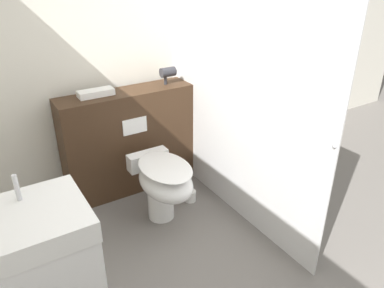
# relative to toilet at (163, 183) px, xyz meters

# --- Properties ---
(wall_back) EXTENTS (8.00, 0.06, 2.50)m
(wall_back) POSITION_rel_toilet_xyz_m (0.17, 0.87, 0.89)
(wall_back) COLOR silver
(wall_back) RESTS_ON ground_plane
(partition_panel) EXTENTS (1.20, 0.31, 0.95)m
(partition_panel) POSITION_rel_toilet_xyz_m (-0.01, 0.63, 0.11)
(partition_panel) COLOR #3D2819
(partition_panel) RESTS_ON ground_plane
(shower_glass) EXTENTS (0.04, 1.94, 2.07)m
(shower_glass) POSITION_rel_toilet_xyz_m (0.59, -0.13, 0.67)
(shower_glass) COLOR silver
(shower_glass) RESTS_ON ground_plane
(toilet) EXTENTS (0.38, 0.65, 0.54)m
(toilet) POSITION_rel_toilet_xyz_m (0.00, 0.00, 0.00)
(toilet) COLOR white
(toilet) RESTS_ON ground_plane
(sink_vanity) EXTENTS (0.55, 0.49, 1.06)m
(sink_vanity) POSITION_rel_toilet_xyz_m (-1.06, -0.68, 0.10)
(sink_vanity) COLOR white
(sink_vanity) RESTS_ON ground_plane
(hair_drier) EXTENTS (0.16, 0.09, 0.15)m
(hair_drier) POSITION_rel_toilet_xyz_m (0.41, 0.62, 0.69)
(hair_drier) COLOR #2D2D33
(hair_drier) RESTS_ON partition_panel
(folded_towel) EXTENTS (0.29, 0.12, 0.05)m
(folded_towel) POSITION_rel_toilet_xyz_m (-0.26, 0.65, 0.61)
(folded_towel) COLOR white
(folded_towel) RESTS_ON partition_panel
(spare_toilet_roll) EXTENTS (0.10, 0.10, 0.10)m
(spare_toilet_roll) POSITION_rel_toilet_xyz_m (0.33, 0.12, -0.31)
(spare_toilet_roll) COLOR white
(spare_toilet_roll) RESTS_ON ground_plane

